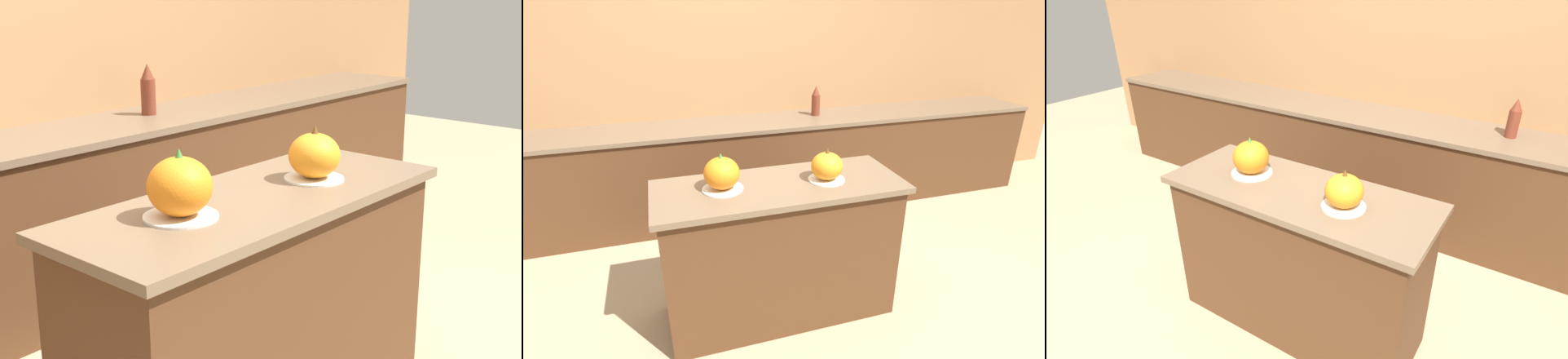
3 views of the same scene
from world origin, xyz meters
TOP-DOWN VIEW (x-y plane):
  - ground_plane at (0.00, 0.00)m, footprint 12.00×12.00m
  - wall_back at (0.00, 1.75)m, footprint 8.00×0.06m
  - kitchen_island at (0.00, 0.00)m, footprint 1.45×0.57m
  - back_counter at (0.00, 1.42)m, footprint 6.00×0.60m
  - pumpkin_cake_left at (-0.33, 0.02)m, footprint 0.23×0.23m
  - pumpkin_cake_right at (0.28, -0.03)m, footprint 0.22×0.22m
  - bottle_tall at (0.80, 1.46)m, footprint 0.08×0.08m

SIDE VIEW (x-z plane):
  - ground_plane at x=0.00m, z-range 0.00..0.00m
  - back_counter at x=0.00m, z-range 0.00..0.89m
  - kitchen_island at x=0.00m, z-range 0.00..0.91m
  - pumpkin_cake_right at x=0.28m, z-range 0.89..1.09m
  - pumpkin_cake_left at x=-0.33m, z-range 0.90..1.11m
  - bottle_tall at x=0.80m, z-range 0.89..1.16m
  - wall_back at x=0.00m, z-range 0.00..2.50m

